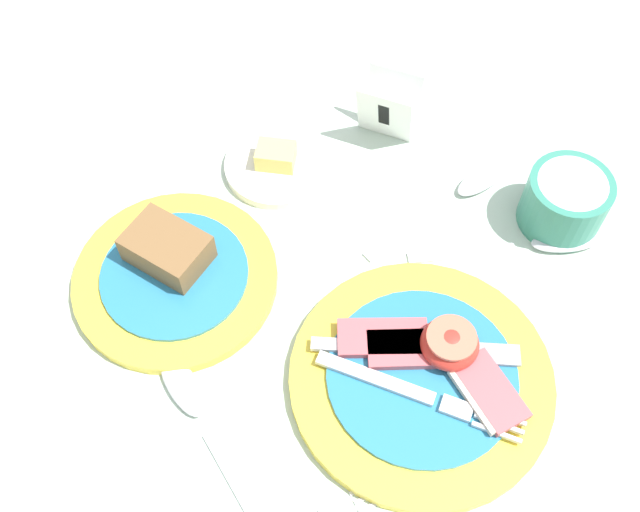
# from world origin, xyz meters

# --- Properties ---
(ground_plane) EXTENTS (3.00, 3.00, 0.00)m
(ground_plane) POSITION_xyz_m (0.00, 0.00, 0.00)
(ground_plane) COLOR #B7CCB7
(breakfast_plate) EXTENTS (0.23, 0.23, 0.04)m
(breakfast_plate) POSITION_xyz_m (0.08, -0.02, 0.01)
(breakfast_plate) COLOR yellow
(breakfast_plate) RESTS_ON ground_plane
(bread_plate) EXTENTS (0.20, 0.20, 0.05)m
(bread_plate) POSITION_xyz_m (-0.17, 0.00, 0.01)
(bread_plate) COLOR yellow
(bread_plate) RESTS_ON ground_plane
(sugar_cup) EXTENTS (0.08, 0.08, 0.06)m
(sugar_cup) POSITION_xyz_m (0.16, 0.20, 0.03)
(sugar_cup) COLOR #337F6B
(sugar_cup) RESTS_ON ground_plane
(butter_dish) EXTENTS (0.11, 0.11, 0.03)m
(butter_dish) POSITION_xyz_m (-0.13, 0.16, 0.01)
(butter_dish) COLOR silver
(butter_dish) RESTS_ON ground_plane
(number_card) EXTENTS (0.06, 0.05, 0.07)m
(number_card) POSITION_xyz_m (-0.04, 0.25, 0.04)
(number_card) COLOR white
(number_card) RESTS_ON ground_plane
(teaspoon_by_saucer) EXTENTS (0.18, 0.10, 0.01)m
(teaspoon_by_saucer) POSITION_xyz_m (0.15, 0.16, 0.01)
(teaspoon_by_saucer) COLOR silver
(teaspoon_by_saucer) RESTS_ON ground_plane
(teaspoon_near_cup) EXTENTS (0.16, 0.13, 0.01)m
(teaspoon_near_cup) POSITION_xyz_m (-0.10, -0.11, 0.01)
(teaspoon_near_cup) COLOR silver
(teaspoon_near_cup) RESTS_ON ground_plane
(teaspoon_stray) EXTENTS (0.12, 0.17, 0.01)m
(teaspoon_stray) POSITION_xyz_m (0.06, 0.20, 0.01)
(teaspoon_stray) COLOR silver
(teaspoon_stray) RESTS_ON ground_plane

